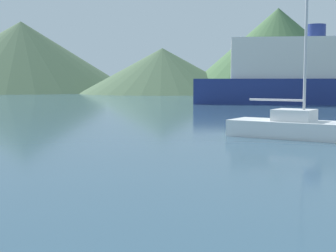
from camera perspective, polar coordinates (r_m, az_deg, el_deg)
The scene contains 5 objects.
sailboat_inner at distance 21.07m, azimuth 15.12°, elevation 0.08°, with size 5.91×3.92×11.52m.
ferry_distant at distance 55.41m, azimuth 17.46°, elevation 5.92°, with size 27.31×10.34×8.80m.
hill_west at distance 121.11m, azimuth -17.40°, elevation 8.05°, with size 55.37×55.37×17.11m.
hill_central at distance 99.20m, azimuth -0.70°, elevation 6.74°, with size 35.01×35.01×9.51m.
hill_east at distance 101.53m, azimuth 13.21°, elevation 8.89°, with size 40.69×40.69×17.72m.
Camera 1 is at (1.72, 1.40, 2.41)m, focal length 50.00 mm.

